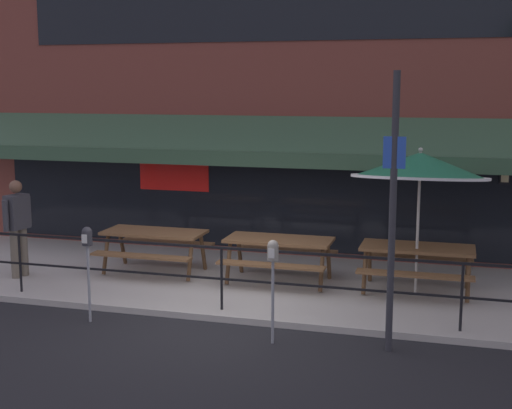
% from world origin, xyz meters
% --- Properties ---
extents(ground_plane, '(120.00, 120.00, 0.00)m').
position_xyz_m(ground_plane, '(0.00, 0.00, 0.00)').
color(ground_plane, black).
extents(patio_deck, '(15.00, 4.00, 0.10)m').
position_xyz_m(patio_deck, '(0.00, 2.00, 0.05)').
color(patio_deck, '#ADA89E').
rests_on(patio_deck, ground).
extents(restaurant_building, '(15.00, 1.60, 7.09)m').
position_xyz_m(restaurant_building, '(0.00, 4.22, 3.52)').
color(restaurant_building, brown).
rests_on(restaurant_building, ground).
extents(patio_railing, '(13.84, 0.04, 0.97)m').
position_xyz_m(patio_railing, '(0.00, 0.30, 0.80)').
color(patio_railing, black).
rests_on(patio_railing, patio_deck).
extents(picnic_table_left, '(1.80, 1.42, 0.76)m').
position_xyz_m(picnic_table_left, '(-1.84, 2.00, 0.71)').
color(picnic_table_left, brown).
rests_on(picnic_table_left, patio_deck).
extents(picnic_table_centre, '(1.80, 1.42, 0.76)m').
position_xyz_m(picnic_table_centre, '(0.46, 2.00, 0.71)').
color(picnic_table_centre, brown).
rests_on(picnic_table_centre, patio_deck).
extents(picnic_table_right, '(1.80, 1.42, 0.76)m').
position_xyz_m(picnic_table_right, '(2.75, 2.03, 0.71)').
color(picnic_table_right, brown).
rests_on(picnic_table_right, patio_deck).
extents(patio_umbrella_right, '(2.14, 2.14, 2.40)m').
position_xyz_m(patio_umbrella_right, '(2.75, 1.86, 2.18)').
color(patio_umbrella_right, '#B7B2A8').
rests_on(patio_umbrella_right, patio_deck).
extents(pedestrian_walking, '(0.32, 0.61, 1.71)m').
position_xyz_m(pedestrian_walking, '(-4.01, 1.11, 1.06)').
color(pedestrian_walking, '#665B4C').
rests_on(pedestrian_walking, patio_deck).
extents(parking_meter_near, '(0.15, 0.16, 1.42)m').
position_xyz_m(parking_meter_near, '(-1.78, -0.48, 1.15)').
color(parking_meter_near, gray).
rests_on(parking_meter_near, ground).
extents(parking_meter_far, '(0.15, 0.16, 1.42)m').
position_xyz_m(parking_meter_far, '(1.02, -0.61, 1.15)').
color(parking_meter_far, gray).
rests_on(parking_meter_far, ground).
extents(street_sign_pole, '(0.28, 0.09, 3.61)m').
position_xyz_m(street_sign_pole, '(2.55, -0.45, 1.86)').
color(street_sign_pole, '#2D2D33').
rests_on(street_sign_pole, ground).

